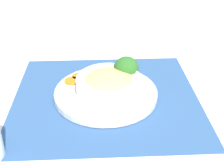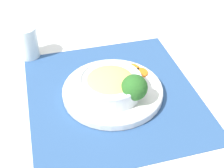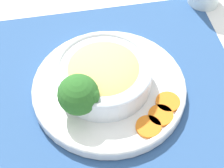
% 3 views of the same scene
% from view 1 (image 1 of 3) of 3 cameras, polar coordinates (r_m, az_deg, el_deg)
% --- Properties ---
extents(ground_plane, '(4.00, 4.00, 0.00)m').
position_cam_1_polar(ground_plane, '(0.83, -1.13, -2.49)').
color(ground_plane, white).
extents(placemat, '(0.52, 0.49, 0.00)m').
position_cam_1_polar(placemat, '(0.83, -1.13, -2.38)').
color(placemat, '#2D5184').
rests_on(placemat, ground_plane).
extents(plate, '(0.27, 0.27, 0.02)m').
position_cam_1_polar(plate, '(0.82, -1.14, -1.60)').
color(plate, white).
rests_on(plate, placemat).
extents(bowl, '(0.17, 0.17, 0.06)m').
position_cam_1_polar(bowl, '(0.80, -0.59, 0.07)').
color(bowl, silver).
rests_on(bowl, plate).
extents(broccoli_floret, '(0.07, 0.07, 0.08)m').
position_cam_1_polar(broccoli_floret, '(0.84, 2.59, 2.77)').
color(broccoli_floret, '#84AD5B').
rests_on(broccoli_floret, plate).
extents(carrot_slice_near, '(0.04, 0.04, 0.01)m').
position_cam_1_polar(carrot_slice_near, '(0.90, -4.35, 1.94)').
color(carrot_slice_near, orange).
rests_on(carrot_slice_near, plate).
extents(carrot_slice_middle, '(0.04, 0.04, 0.01)m').
position_cam_1_polar(carrot_slice_middle, '(0.89, -5.99, 1.36)').
color(carrot_slice_middle, orange).
rests_on(carrot_slice_middle, plate).
extents(carrot_slice_far, '(0.04, 0.04, 0.01)m').
position_cam_1_polar(carrot_slice_far, '(0.87, -7.31, 0.56)').
color(carrot_slice_far, orange).
rests_on(carrot_slice_far, plate).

